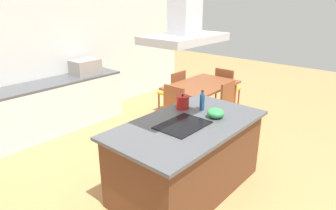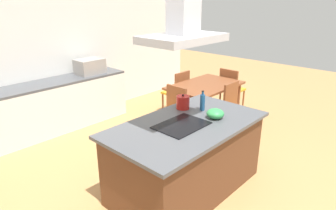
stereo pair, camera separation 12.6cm
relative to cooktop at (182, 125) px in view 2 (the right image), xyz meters
name	(u,v)px [view 2 (the right image)]	position (x,y,z in m)	size (l,w,h in m)	color
ground	(113,149)	(0.10, 1.50, -0.91)	(16.00, 16.00, 0.00)	tan
wall_back	(49,52)	(0.10, 3.25, 0.44)	(7.20, 0.10, 2.70)	white
kitchen_island	(186,157)	(0.10, 0.00, -0.45)	(1.96, 1.11, 0.90)	#59331E
cooktop	(182,125)	(0.00, 0.00, 0.00)	(0.60, 0.44, 0.01)	black
tea_kettle	(183,102)	(0.44, 0.35, 0.08)	(0.23, 0.17, 0.20)	#B21E19
olive_oil_bottle	(202,102)	(0.56, 0.13, 0.11)	(0.06, 0.06, 0.26)	navy
mixing_bowl	(215,114)	(0.45, -0.15, 0.05)	(0.22, 0.22, 0.12)	#33934C
back_counter	(57,105)	(-0.06, 2.88, -0.46)	(2.63, 0.62, 0.90)	white
countertop_microwave	(90,66)	(0.67, 2.88, 0.13)	(0.50, 0.38, 0.28)	#9E9993
dining_table	(205,89)	(1.99, 1.12, -0.24)	(1.40, 0.90, 0.75)	brown
chair_facing_island	(235,105)	(1.99, 0.45, -0.40)	(0.42, 0.42, 0.89)	gold
chair_at_left_end	(172,109)	(1.08, 1.12, -0.40)	(0.42, 0.42, 0.89)	gold
chair_facing_back_wall	(178,90)	(1.99, 1.78, -0.40)	(0.42, 0.42, 0.89)	gold
chair_at_right_end	(231,87)	(2.91, 1.12, -0.40)	(0.42, 0.42, 0.89)	gold
range_hood	(183,17)	(0.00, 0.00, 1.20)	(0.90, 0.55, 0.78)	#ADADB2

